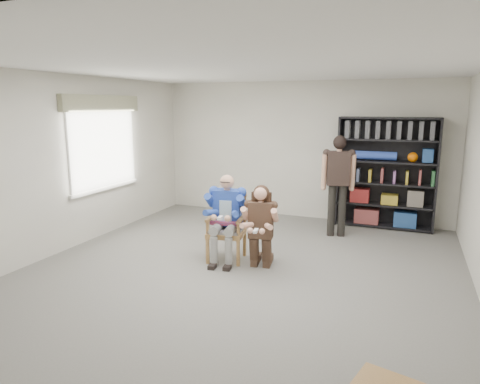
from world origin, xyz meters
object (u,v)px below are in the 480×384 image
at_px(armchair, 226,228).
at_px(bookshelf, 386,173).
at_px(standing_man, 338,187).
at_px(seated_man, 226,218).
at_px(kneeling_woman, 260,227).

height_order(armchair, bookshelf, bookshelf).
bearing_deg(bookshelf, standing_man, -129.70).
bearing_deg(armchair, standing_man, 45.36).
distance_m(seated_man, bookshelf, 3.48).
bearing_deg(kneeling_woman, seated_man, 159.39).
relative_size(armchair, bookshelf, 0.48).
distance_m(kneeling_woman, standing_man, 2.14).
xyz_separation_m(bookshelf, standing_man, (-0.75, -0.90, -0.15)).
bearing_deg(kneeling_woman, bookshelf, 53.48).
relative_size(bookshelf, standing_man, 1.17).
height_order(seated_man, bookshelf, bookshelf).
height_order(kneeling_woman, standing_man, standing_man).
relative_size(seated_man, kneeling_woman, 1.09).
xyz_separation_m(armchair, bookshelf, (2.09, 2.76, 0.54)).
bearing_deg(bookshelf, kneeling_woman, -117.60).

